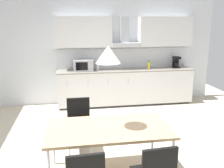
{
  "coord_description": "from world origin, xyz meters",
  "views": [
    {
      "loc": [
        -0.43,
        -3.77,
        2.09
      ],
      "look_at": [
        0.3,
        0.6,
        1.0
      ],
      "focal_mm": 40.0,
      "sensor_mm": 36.0,
      "label": 1
    }
  ],
  "objects_px": {
    "coffee_maker": "(176,62)",
    "dining_table": "(108,130)",
    "pendant_lamp": "(108,55)",
    "microwave": "(83,65)",
    "bottle_yellow": "(149,65)",
    "chair_far_left": "(79,119)",
    "bottle_white": "(98,67)"
  },
  "relations": [
    {
      "from": "dining_table",
      "to": "chair_far_left",
      "type": "distance_m",
      "value": 0.93
    },
    {
      "from": "bottle_yellow",
      "to": "chair_far_left",
      "type": "height_order",
      "value": "bottle_yellow"
    },
    {
      "from": "bottle_white",
      "to": "dining_table",
      "type": "distance_m",
      "value": 3.14
    },
    {
      "from": "pendant_lamp",
      "to": "bottle_yellow",
      "type": "bearing_deg",
      "value": 63.4
    },
    {
      "from": "bottle_white",
      "to": "coffee_maker",
      "type": "bearing_deg",
      "value": -0.42
    },
    {
      "from": "bottle_yellow",
      "to": "chair_far_left",
      "type": "bearing_deg",
      "value": -130.8
    },
    {
      "from": "coffee_maker",
      "to": "dining_table",
      "type": "distance_m",
      "value": 3.88
    },
    {
      "from": "dining_table",
      "to": "bottle_white",
      "type": "bearing_deg",
      "value": 86.37
    },
    {
      "from": "dining_table",
      "to": "microwave",
      "type": "bearing_deg",
      "value": 93.2
    },
    {
      "from": "coffee_maker",
      "to": "chair_far_left",
      "type": "height_order",
      "value": "coffee_maker"
    },
    {
      "from": "coffee_maker",
      "to": "pendant_lamp",
      "type": "distance_m",
      "value": 3.91
    },
    {
      "from": "microwave",
      "to": "chair_far_left",
      "type": "height_order",
      "value": "microwave"
    },
    {
      "from": "microwave",
      "to": "bottle_white",
      "type": "height_order",
      "value": "microwave"
    },
    {
      "from": "coffee_maker",
      "to": "bottle_yellow",
      "type": "height_order",
      "value": "coffee_maker"
    },
    {
      "from": "pendant_lamp",
      "to": "bottle_white",
      "type": "bearing_deg",
      "value": 86.37
    },
    {
      "from": "bottle_yellow",
      "to": "pendant_lamp",
      "type": "distance_m",
      "value": 3.46
    },
    {
      "from": "bottle_yellow",
      "to": "dining_table",
      "type": "distance_m",
      "value": 3.41
    },
    {
      "from": "chair_far_left",
      "to": "pendant_lamp",
      "type": "height_order",
      "value": "pendant_lamp"
    },
    {
      "from": "bottle_white",
      "to": "pendant_lamp",
      "type": "height_order",
      "value": "pendant_lamp"
    },
    {
      "from": "coffee_maker",
      "to": "dining_table",
      "type": "height_order",
      "value": "coffee_maker"
    },
    {
      "from": "dining_table",
      "to": "pendant_lamp",
      "type": "height_order",
      "value": "pendant_lamp"
    },
    {
      "from": "microwave",
      "to": "bottle_white",
      "type": "xyz_separation_m",
      "value": [
        0.37,
        0.04,
        -0.05
      ]
    },
    {
      "from": "coffee_maker",
      "to": "bottle_yellow",
      "type": "xyz_separation_m",
      "value": [
        -0.77,
        -0.07,
        -0.06
      ]
    },
    {
      "from": "bottle_yellow",
      "to": "dining_table",
      "type": "relative_size",
      "value": 0.13
    },
    {
      "from": "bottle_yellow",
      "to": "pendant_lamp",
      "type": "xyz_separation_m",
      "value": [
        -1.52,
        -3.03,
        0.69
      ]
    },
    {
      "from": "coffee_maker",
      "to": "chair_far_left",
      "type": "relative_size",
      "value": 0.34
    },
    {
      "from": "microwave",
      "to": "dining_table",
      "type": "distance_m",
      "value": 3.11
    },
    {
      "from": "microwave",
      "to": "pendant_lamp",
      "type": "relative_size",
      "value": 1.5
    },
    {
      "from": "chair_far_left",
      "to": "dining_table",
      "type": "bearing_deg",
      "value": -65.98
    },
    {
      "from": "microwave",
      "to": "coffee_maker",
      "type": "distance_m",
      "value": 2.46
    },
    {
      "from": "microwave",
      "to": "bottle_white",
      "type": "relative_size",
      "value": 2.39
    },
    {
      "from": "microwave",
      "to": "bottle_white",
      "type": "bearing_deg",
      "value": 6.41
    }
  ]
}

